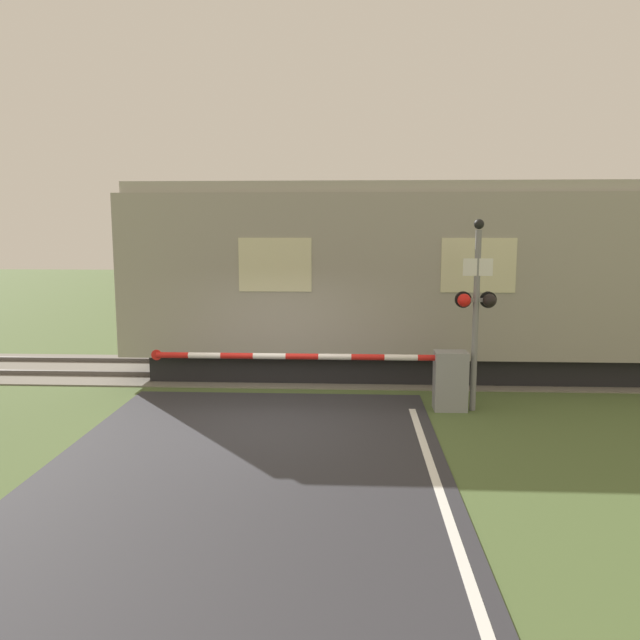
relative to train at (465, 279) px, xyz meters
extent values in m
plane|color=#4C6033|center=(-4.04, -4.01, -2.20)|extent=(80.00, 80.00, 0.00)
cube|color=slate|center=(-4.04, 0.00, -2.19)|extent=(36.00, 3.20, 0.03)
cube|color=#595451|center=(-4.04, -0.72, -2.12)|extent=(36.00, 0.08, 0.10)
cube|color=#595451|center=(-4.04, 0.72, -2.12)|extent=(36.00, 0.08, 0.10)
cube|color=black|center=(0.00, 0.00, -1.90)|extent=(13.93, 2.41, 0.60)
cube|color=#9E998E|center=(0.00, 0.00, 0.13)|extent=(15.14, 2.84, 3.47)
cube|color=#ADA89E|center=(0.00, 0.00, 1.99)|extent=(14.84, 2.61, 0.24)
cube|color=beige|center=(0.00, -1.43, 0.39)|extent=(1.51, 0.02, 1.11)
cube|color=beige|center=(-4.16, -1.43, 0.39)|extent=(1.51, 0.02, 1.11)
cube|color=gray|center=(-0.74, -2.93, -1.65)|extent=(0.60, 0.44, 1.10)
cylinder|color=gray|center=(-0.74, -2.93, -1.22)|extent=(0.16, 0.16, 0.18)
cylinder|color=red|center=(-1.05, -2.93, -1.22)|extent=(0.61, 0.11, 0.11)
cylinder|color=white|center=(-1.66, -2.93, -1.22)|extent=(0.61, 0.11, 0.11)
cylinder|color=red|center=(-2.27, -2.93, -1.22)|extent=(0.61, 0.11, 0.11)
cylinder|color=white|center=(-2.88, -2.93, -1.22)|extent=(0.61, 0.11, 0.11)
cylinder|color=red|center=(-3.49, -2.93, -1.22)|extent=(0.61, 0.11, 0.11)
cylinder|color=white|center=(-4.10, -2.93, -1.22)|extent=(0.61, 0.11, 0.11)
cylinder|color=red|center=(-4.71, -2.93, -1.22)|extent=(0.61, 0.11, 0.11)
cylinder|color=white|center=(-5.32, -2.93, -1.22)|extent=(0.61, 0.11, 0.11)
cylinder|color=red|center=(-5.93, -2.93, -1.22)|extent=(0.61, 0.11, 0.11)
cylinder|color=red|center=(-6.24, -2.93, -1.22)|extent=(0.20, 0.02, 0.20)
cylinder|color=gray|center=(-0.32, -2.93, -0.54)|extent=(0.11, 0.11, 3.31)
cube|color=gray|center=(-0.32, -2.93, -0.15)|extent=(0.57, 0.07, 0.07)
sphere|color=red|center=(-0.55, -2.98, -0.15)|extent=(0.24, 0.24, 0.24)
sphere|color=black|center=(-0.09, -2.98, -0.15)|extent=(0.24, 0.24, 0.24)
cylinder|color=black|center=(-0.55, -2.87, -0.15)|extent=(0.30, 0.06, 0.30)
cylinder|color=black|center=(-0.09, -2.87, -0.15)|extent=(0.30, 0.06, 0.30)
cube|color=white|center=(-0.32, -2.97, 0.45)|extent=(0.53, 0.02, 0.31)
sphere|color=black|center=(-0.32, -2.93, 1.21)|extent=(0.18, 0.18, 0.18)
camera|label=1|loc=(-2.58, -14.27, 1.13)|focal=35.00mm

